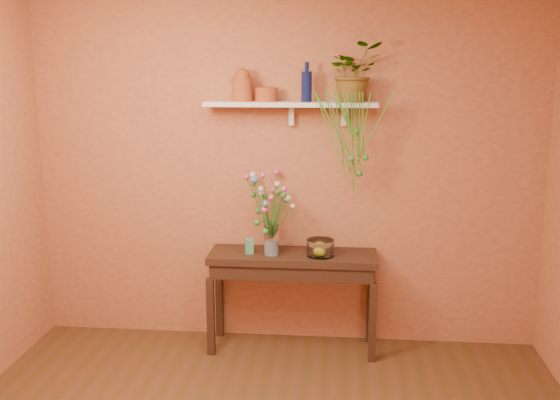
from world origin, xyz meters
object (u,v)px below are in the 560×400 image
sideboard (293,267)px  blue_bottle (307,86)px  spider_plant (354,72)px  terracotta_jug (242,86)px  bouquet (269,199)px  glass_vase (271,242)px  glass_bowl (320,248)px

sideboard → blue_bottle: blue_bottle is taller
sideboard → spider_plant: bearing=12.9°
sideboard → blue_bottle: (0.09, 0.08, 1.39)m
sideboard → terracotta_jug: 1.44m
bouquet → glass_vase: bearing=-29.1°
sideboard → spider_plant: size_ratio=2.96×
glass_vase → glass_bowl: glass_vase is taller
blue_bottle → bouquet: (-0.27, -0.12, -0.84)m
terracotta_jug → blue_bottle: blue_bottle is taller
spider_plant → bouquet: (-0.62, -0.14, -0.94)m
sideboard → glass_vase: (-0.16, -0.05, 0.21)m
terracotta_jug → glass_vase: 1.20m
blue_bottle → bouquet: size_ratio=0.56×
bouquet → glass_bowl: bearing=-1.5°
sideboard → glass_bowl: (0.21, -0.05, 0.17)m
sideboard → bouquet: (-0.18, -0.03, 0.54)m
sideboard → glass_bowl: bearing=-11.9°
glass_vase → spider_plant: bearing=13.8°
bouquet → glass_bowl: bouquet is taller
sideboard → glass_vase: size_ratio=5.58×
spider_plant → bouquet: bearing=-167.6°
sideboard → spider_plant: (0.44, 0.10, 1.49)m
sideboard → terracotta_jug: terracotta_jug is taller
blue_bottle → bouquet: 0.89m
sideboard → glass_bowl: 0.28m
sideboard → spider_plant: 1.55m
bouquet → glass_bowl: (0.39, -0.01, -0.37)m
spider_plant → bouquet: spider_plant is taller
blue_bottle → bouquet: blue_bottle is taller
glass_vase → bouquet: 0.33m
terracotta_jug → spider_plant: 0.84m
terracotta_jug → glass_vase: terracotta_jug is taller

